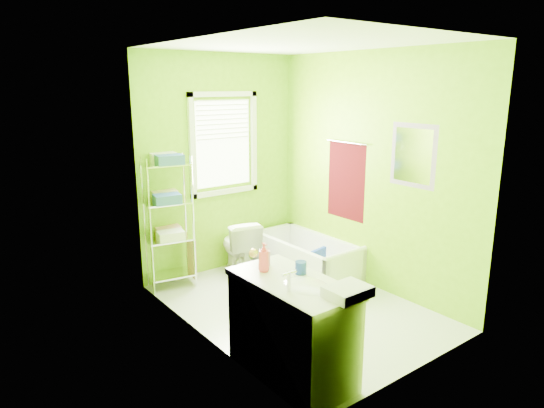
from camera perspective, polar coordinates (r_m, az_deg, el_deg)
ground at (r=5.13m, az=2.85°, el=-12.01°), size 2.90×2.90×0.00m
room_envelope at (r=4.67m, az=3.08°, el=5.33°), size 2.14×2.94×2.62m
window at (r=5.83m, az=-5.69°, el=7.68°), size 0.92×0.05×1.22m
door at (r=3.42m, az=0.47°, el=-7.38°), size 0.09×0.80×2.00m
right_wall_decor at (r=5.41m, az=11.60°, el=3.83°), size 0.04×1.48×1.17m
bathtub at (r=5.96m, az=4.30°, el=-6.75°), size 0.64×1.37×0.44m
toilet at (r=5.86m, az=-3.91°, el=-5.01°), size 0.55×0.75×0.69m
vanity at (r=3.87m, az=2.48°, el=-14.05°), size 0.55×1.11×1.03m
wire_shelf_unit at (r=5.45m, az=-12.02°, el=-0.41°), size 0.55×0.45×1.52m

